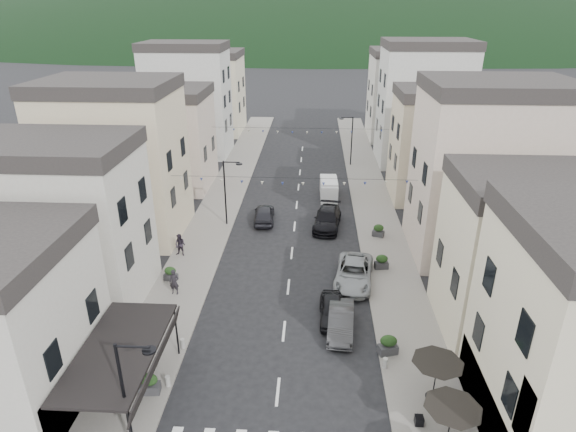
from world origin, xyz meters
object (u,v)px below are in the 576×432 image
(parked_car_a, at_px, (332,310))
(parked_car_e, at_px, (264,214))
(parked_car_d, at_px, (327,219))
(pedestrian_a, at_px, (174,282))
(parked_car_c, at_px, (354,273))
(parked_car_b, at_px, (341,321))
(pedestrian_b, at_px, (180,245))
(delivery_van, at_px, (329,188))

(parked_car_a, bearing_deg, parked_car_e, 111.60)
(parked_car_d, height_order, pedestrian_a, pedestrian_a)
(parked_car_c, relative_size, parked_car_e, 1.26)
(parked_car_b, bearing_deg, parked_car_e, 115.82)
(parked_car_a, distance_m, parked_car_d, 13.64)
(pedestrian_a, bearing_deg, pedestrian_b, 103.96)
(parked_car_d, xyz_separation_m, parked_car_e, (-5.71, 0.84, -0.03))
(parked_car_d, height_order, parked_car_e, parked_car_d)
(parked_car_d, relative_size, parked_car_e, 1.22)
(parked_car_e, xyz_separation_m, pedestrian_b, (-5.87, -6.97, 0.27))
(parked_car_d, bearing_deg, parked_car_c, -72.11)
(parked_car_c, bearing_deg, parked_car_e, 134.32)
(parked_car_a, relative_size, pedestrian_a, 2.16)
(parked_car_b, xyz_separation_m, pedestrian_a, (-11.09, 3.35, 0.32))
(parked_car_a, xyz_separation_m, pedestrian_a, (-10.60, 2.12, 0.36))
(parked_car_d, bearing_deg, pedestrian_a, -125.03)
(parked_car_b, height_order, pedestrian_a, pedestrian_a)
(parked_car_b, relative_size, pedestrian_a, 2.37)
(delivery_van, height_order, pedestrian_a, delivery_van)
(parked_car_c, xyz_separation_m, delivery_van, (-1.42, 16.41, 0.23))
(parked_car_b, bearing_deg, parked_car_d, 96.20)
(parked_car_d, height_order, pedestrian_b, pedestrian_b)
(pedestrian_a, xyz_separation_m, pedestrian_b, (-1.01, 5.40, -0.00))
(parked_car_c, xyz_separation_m, pedestrian_b, (-13.27, 3.10, 0.25))
(parked_car_b, distance_m, pedestrian_b, 14.93)
(parked_car_a, xyz_separation_m, pedestrian_b, (-11.61, 7.51, 0.36))
(parked_car_d, distance_m, delivery_van, 7.19)
(parked_car_a, height_order, parked_car_c, parked_car_c)
(parked_car_b, relative_size, parked_car_c, 0.78)
(parked_car_a, xyz_separation_m, parked_car_d, (-0.03, 13.64, 0.12))
(parked_car_b, xyz_separation_m, pedestrian_b, (-12.10, 8.75, 0.32))
(pedestrian_a, bearing_deg, parked_car_d, 50.83)
(parked_car_d, height_order, delivery_van, delivery_van)
(pedestrian_a, bearing_deg, parked_car_b, -13.45)
(parked_car_c, distance_m, parked_car_e, 12.49)
(parked_car_c, height_order, parked_car_e, parked_car_c)
(parked_car_a, relative_size, pedestrian_b, 2.16)
(parked_car_a, distance_m, pedestrian_b, 13.84)
(delivery_van, bearing_deg, parked_car_b, -90.57)
(parked_car_b, xyz_separation_m, delivery_van, (-0.25, 22.06, 0.29))
(delivery_van, xyz_separation_m, pedestrian_b, (-11.85, -13.31, 0.03))
(parked_car_d, bearing_deg, delivery_van, 95.32)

